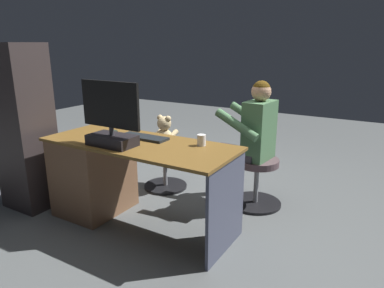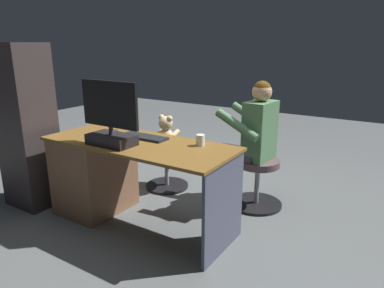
% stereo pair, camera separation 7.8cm
% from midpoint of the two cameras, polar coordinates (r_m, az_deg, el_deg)
% --- Properties ---
extents(ground_plane, '(10.00, 10.00, 0.00)m').
position_cam_midpoint_polar(ground_plane, '(3.34, -3.22, -10.03)').
color(ground_plane, '#585C5D').
extents(desk, '(1.59, 0.64, 0.72)m').
position_cam_midpoint_polar(desk, '(3.19, -13.66, -4.35)').
color(desk, brown).
rests_on(desk, ground_plane).
extents(monitor, '(0.54, 0.21, 0.49)m').
position_cam_midpoint_polar(monitor, '(2.72, -12.31, 3.21)').
color(monitor, black).
rests_on(monitor, desk).
extents(keyboard, '(0.42, 0.14, 0.02)m').
position_cam_midpoint_polar(keyboard, '(2.91, -7.12, 1.17)').
color(keyboard, black).
rests_on(keyboard, desk).
extents(computer_mouse, '(0.06, 0.10, 0.04)m').
position_cam_midpoint_polar(computer_mouse, '(3.10, -11.94, 2.01)').
color(computer_mouse, black).
rests_on(computer_mouse, desk).
extents(cup, '(0.07, 0.07, 0.09)m').
position_cam_midpoint_polar(cup, '(2.67, 2.20, 0.63)').
color(cup, white).
rests_on(cup, desk).
extents(tv_remote, '(0.09, 0.16, 0.02)m').
position_cam_midpoint_polar(tv_remote, '(3.03, -13.52, 1.43)').
color(tv_remote, black).
rests_on(tv_remote, desk).
extents(office_chair_teddy, '(0.45, 0.45, 0.45)m').
position_cam_midpoint_polar(office_chair_teddy, '(3.66, -3.57, -3.04)').
color(office_chair_teddy, black).
rests_on(office_chair_teddy, ground_plane).
extents(teddy_bear, '(0.22, 0.23, 0.32)m').
position_cam_midpoint_polar(teddy_bear, '(3.58, -3.56, 1.97)').
color(teddy_bear, '#D7BB86').
rests_on(teddy_bear, office_chair_teddy).
extents(visitor_chair, '(0.48, 0.48, 0.45)m').
position_cam_midpoint_polar(visitor_chair, '(3.32, 11.23, -5.57)').
color(visitor_chair, black).
rests_on(visitor_chair, ground_plane).
extents(person, '(0.58, 0.51, 1.16)m').
position_cam_midpoint_polar(person, '(3.21, 9.99, 1.45)').
color(person, '#507D52').
rests_on(person, ground_plane).
extents(equipment_rack, '(0.44, 0.36, 1.48)m').
position_cam_midpoint_polar(equipment_rack, '(3.48, -24.74, 2.49)').
color(equipment_rack, '#312929').
rests_on(equipment_rack, ground_plane).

